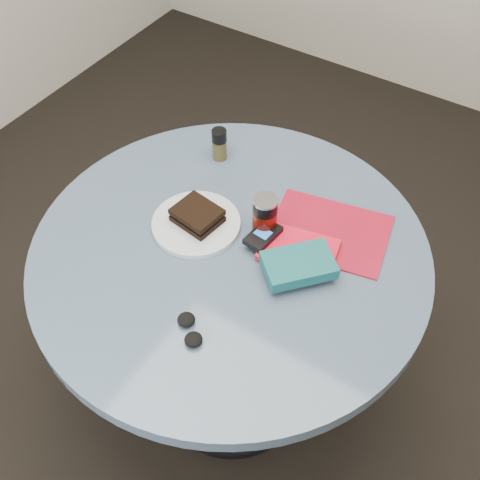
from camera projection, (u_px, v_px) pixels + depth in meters
The scene contains 11 objects.
ground at pixel (233, 390), 2.06m from camera, with size 4.00×4.00×0.00m, color black.
table at pixel (231, 288), 1.62m from camera, with size 1.00×1.00×0.75m.
plate at pixel (196, 224), 1.54m from camera, with size 0.23×0.23×0.01m, color silver.
sandwich at pixel (197, 215), 1.52m from camera, with size 0.12×0.11×0.04m.
soda_can at pixel (265, 216), 1.49m from camera, with size 0.07×0.07×0.12m.
pepper_grinder at pixel (219, 144), 1.68m from camera, with size 0.05×0.05×0.10m.
magazine at pixel (329, 232), 1.53m from camera, with size 0.29×0.22×0.01m, color maroon.
red_book at pixel (298, 250), 1.48m from camera, with size 0.19×0.12×0.02m, color red.
novel at pixel (299, 265), 1.41m from camera, with size 0.16×0.11×0.03m, color #125055.
mp3_player at pixel (263, 235), 1.49m from camera, with size 0.06×0.10×0.02m.
headphones at pixel (190, 329), 1.33m from camera, with size 0.10×0.09×0.02m.
Camera 1 is at (0.54, -0.80, 1.89)m, focal length 45.00 mm.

